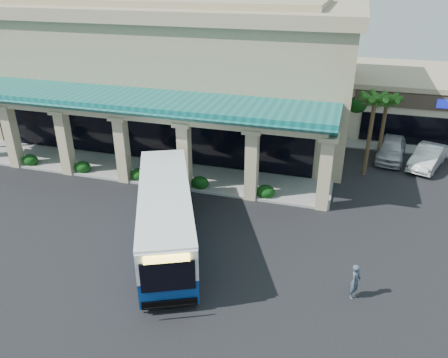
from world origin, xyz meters
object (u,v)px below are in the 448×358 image
(pedestrian, at_px, (355,281))
(car_silver, at_px, (391,149))
(car_white, at_px, (428,157))
(transit_bus, at_px, (166,217))

(pedestrian, distance_m, car_silver, 17.34)
(pedestrian, height_order, car_white, pedestrian)
(transit_bus, distance_m, car_white, 20.80)
(car_white, bearing_deg, transit_bus, -113.97)
(pedestrian, xyz_separation_m, car_silver, (2.29, 17.19, -0.01))
(pedestrian, bearing_deg, car_silver, 14.52)
(car_white, bearing_deg, car_silver, -176.41)
(transit_bus, height_order, car_white, transit_bus)
(transit_bus, bearing_deg, pedestrian, -34.04)
(pedestrian, relative_size, car_white, 0.35)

